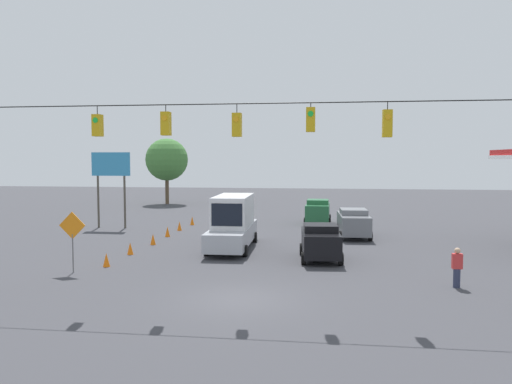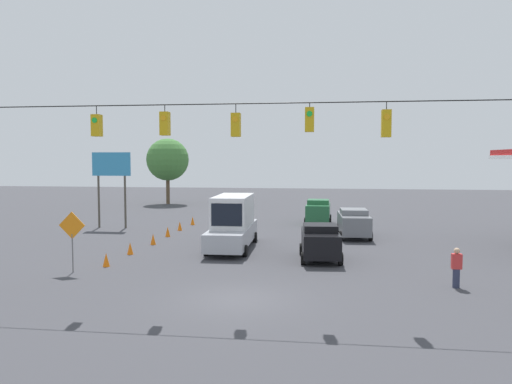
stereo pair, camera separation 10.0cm
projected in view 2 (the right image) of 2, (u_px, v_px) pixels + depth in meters
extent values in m
plane|color=#3D3D42|center=(237.00, 300.00, 18.72)|extent=(140.00, 140.00, 0.00)
cylinder|color=black|center=(236.00, 104.00, 18.06)|extent=(20.27, 0.04, 0.04)
cube|color=gold|center=(386.00, 124.00, 17.40)|extent=(0.32, 0.36, 0.96)
cylinder|color=black|center=(387.00, 106.00, 17.36)|extent=(0.03, 0.03, 0.28)
cylinder|color=orange|center=(387.00, 117.00, 17.20)|extent=(0.20, 0.02, 0.20)
cube|color=gold|center=(310.00, 120.00, 17.75)|extent=(0.32, 0.36, 0.86)
cylinder|color=black|center=(310.00, 105.00, 17.71)|extent=(0.03, 0.03, 0.17)
cylinder|color=green|center=(309.00, 114.00, 17.55)|extent=(0.20, 0.02, 0.20)
cube|color=gold|center=(236.00, 125.00, 18.11)|extent=(0.32, 0.36, 0.86)
cylinder|color=black|center=(236.00, 108.00, 18.07)|extent=(0.03, 0.03, 0.33)
cylinder|color=orange|center=(235.00, 119.00, 17.91)|extent=(0.20, 0.02, 0.20)
cube|color=gold|center=(165.00, 124.00, 18.46)|extent=(0.32, 0.36, 0.87)
cylinder|color=black|center=(165.00, 108.00, 18.42)|extent=(0.03, 0.03, 0.26)
cylinder|color=orange|center=(163.00, 118.00, 18.26)|extent=(0.20, 0.02, 0.20)
cube|color=gold|center=(97.00, 125.00, 18.82)|extent=(0.32, 0.36, 0.82)
cylinder|color=black|center=(96.00, 110.00, 18.78)|extent=(0.03, 0.03, 0.33)
cylinder|color=green|center=(94.00, 120.00, 18.62)|extent=(0.20, 0.02, 0.20)
cube|color=#A8AAB2|center=(232.00, 235.00, 29.30)|extent=(2.30, 7.29, 1.00)
cube|color=silver|center=(233.00, 210.00, 29.56)|extent=(2.07, 4.68, 1.78)
cube|color=black|center=(227.00, 215.00, 27.25)|extent=(1.71, 0.06, 1.25)
cylinder|color=black|center=(206.00, 250.00, 27.11)|extent=(0.23, 0.64, 0.64)
cylinder|color=black|center=(245.00, 251.00, 26.88)|extent=(0.23, 0.64, 0.64)
cylinder|color=black|center=(222.00, 237.00, 31.78)|extent=(0.23, 0.64, 0.64)
cylinder|color=black|center=(255.00, 237.00, 31.55)|extent=(0.23, 0.64, 0.64)
cube|color=slate|center=(354.00, 223.00, 33.50)|extent=(2.07, 4.65, 1.23)
cube|color=slate|center=(354.00, 212.00, 33.45)|extent=(1.80, 2.09, 0.36)
cube|color=black|center=(352.00, 210.00, 34.45)|extent=(1.49, 0.09, 0.25)
cylinder|color=black|center=(365.00, 229.00, 34.93)|extent=(0.25, 0.65, 0.64)
cylinder|color=black|center=(338.00, 229.00, 35.10)|extent=(0.25, 0.65, 0.64)
cylinder|color=black|center=(371.00, 236.00, 31.98)|extent=(0.25, 0.65, 0.64)
cylinder|color=black|center=(341.00, 236.00, 32.15)|extent=(0.25, 0.65, 0.64)
cube|color=black|center=(320.00, 242.00, 26.01)|extent=(2.13, 4.03, 1.19)
cube|color=black|center=(320.00, 228.00, 25.95)|extent=(1.82, 1.84, 0.36)
cube|color=black|center=(319.00, 226.00, 26.82)|extent=(1.48, 0.13, 0.25)
cylinder|color=black|center=(336.00, 249.00, 27.25)|extent=(0.27, 0.65, 0.64)
cylinder|color=black|center=(302.00, 249.00, 27.37)|extent=(0.27, 0.65, 0.64)
cylinder|color=black|center=(341.00, 259.00, 24.73)|extent=(0.27, 0.65, 0.64)
cylinder|color=black|center=(303.00, 258.00, 24.84)|extent=(0.27, 0.65, 0.64)
cube|color=#236038|center=(318.00, 212.00, 40.30)|extent=(1.97, 3.90, 1.29)
cube|color=#236038|center=(318.00, 202.00, 40.25)|extent=(1.75, 1.75, 0.36)
cube|color=black|center=(319.00, 201.00, 41.09)|extent=(1.47, 0.07, 0.25)
cylinder|color=black|center=(330.00, 218.00, 41.42)|extent=(0.24, 0.65, 0.64)
cylinder|color=black|center=(308.00, 218.00, 41.73)|extent=(0.24, 0.65, 0.64)
cylinder|color=black|center=(329.00, 222.00, 38.96)|extent=(0.24, 0.65, 0.64)
cylinder|color=black|center=(306.00, 222.00, 39.27)|extent=(0.24, 0.65, 0.64)
cone|color=orange|center=(106.00, 260.00, 24.40)|extent=(0.34, 0.34, 0.68)
cone|color=orange|center=(130.00, 248.00, 27.49)|extent=(0.34, 0.34, 0.68)
cone|color=orange|center=(153.00, 239.00, 30.60)|extent=(0.34, 0.34, 0.68)
cone|color=orange|center=(168.00, 232.00, 33.74)|extent=(0.34, 0.34, 0.68)
cone|color=orange|center=(180.00, 226.00, 36.64)|extent=(0.34, 0.34, 0.68)
cone|color=orange|center=(193.00, 221.00, 39.70)|extent=(0.34, 0.34, 0.68)
cylinder|color=#4C473D|center=(125.00, 202.00, 37.84)|extent=(0.16, 0.16, 3.98)
cylinder|color=#4C473D|center=(99.00, 202.00, 38.12)|extent=(0.16, 0.16, 3.98)
cube|color=#338CBF|center=(111.00, 164.00, 37.79)|extent=(3.02, 0.12, 1.78)
cylinder|color=slate|center=(73.00, 253.00, 23.12)|extent=(0.06, 0.06, 1.80)
cube|color=orange|center=(72.00, 225.00, 23.03)|extent=(1.27, 0.04, 1.27)
cylinder|color=#2D334C|center=(456.00, 278.00, 20.40)|extent=(0.28, 0.28, 0.79)
cube|color=red|center=(457.00, 261.00, 20.36)|extent=(0.40, 0.24, 0.62)
sphere|color=tan|center=(457.00, 251.00, 20.33)|extent=(0.25, 0.25, 0.25)
cylinder|color=brown|center=(168.00, 188.00, 57.94)|extent=(0.42, 0.42, 3.82)
sphere|color=#427A38|center=(168.00, 160.00, 57.72)|extent=(4.88, 4.88, 4.88)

